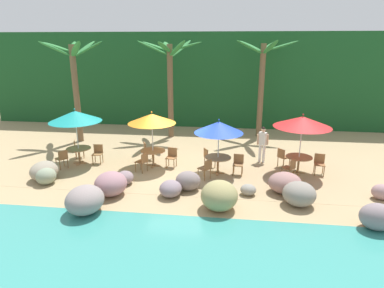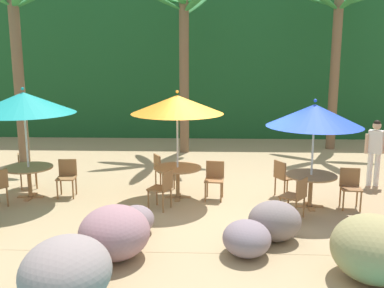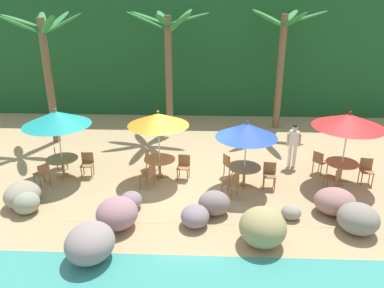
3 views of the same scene
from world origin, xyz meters
TOP-DOWN VIEW (x-y plane):
  - ground_plane at (0.00, 0.00)m, footprint 120.00×120.00m
  - terrace_deck at (0.00, 0.00)m, footprint 18.00×5.20m
  - foliage_backdrop at (0.00, 9.00)m, footprint 28.00×2.40m
  - rock_seawall at (0.57, -2.85)m, footprint 15.52×3.79m
  - umbrella_teal at (-4.55, 0.22)m, footprint 2.31×2.31m
  - dining_table_teal at (-4.55, 0.22)m, footprint 1.10×1.10m
  - chair_teal_seaward at (-3.71, 0.39)m, footprint 0.46×0.46m
  - chair_teal_inland at (-4.98, 0.96)m, footprint 0.56×0.56m
  - chair_teal_left at (-4.97, -0.52)m, footprint 0.59×0.59m
  - umbrella_orange at (-1.09, 0.34)m, footprint 2.10×2.10m
  - dining_table_orange at (-1.09, 0.34)m, footprint 1.10×1.10m
  - chair_orange_seaward at (-0.24, 0.33)m, footprint 0.47×0.47m
  - chair_orange_inland at (-1.55, 1.06)m, footprint 0.57×0.57m
  - chair_orange_left at (-1.35, -0.48)m, footprint 0.56×0.56m
  - umbrella_blue at (1.85, -0.21)m, footprint 2.03×2.03m
  - dining_table_blue at (1.85, -0.21)m, footprint 1.10×1.10m
  - chair_blue_seaward at (2.70, -0.20)m, footprint 0.46×0.47m
  - chair_blue_inland at (1.37, 0.50)m, footprint 0.57×0.57m
  - chair_blue_left at (1.41, -0.94)m, footprint 0.59×0.59m
  - umbrella_red at (5.25, 0.28)m, footprint 2.36×2.36m
  - dining_table_red at (5.25, 0.28)m, footprint 1.10×1.10m
  - chair_red_seaward at (6.11, 0.28)m, footprint 0.46×0.47m
  - chair_red_inland at (4.67, 0.90)m, footprint 0.59×0.59m
  - chair_red_left at (4.80, -0.45)m, footprint 0.60×0.59m
  - palm_tree_nearest at (-6.12, 3.76)m, footprint 3.42×3.08m
  - palm_tree_second at (-1.22, 5.30)m, footprint 3.60×3.61m
  - palm_tree_third at (3.96, 6.05)m, footprint 3.47×3.53m
  - waiter_in_white at (3.80, 1.47)m, footprint 0.52×0.35m

SIDE VIEW (x-z plane):
  - ground_plane at x=0.00m, z-range 0.00..0.00m
  - terrace_deck at x=0.00m, z-range 0.00..0.01m
  - rock_seawall at x=0.57m, z-range -0.09..0.90m
  - chair_teal_seaward at x=-3.71m, z-range 0.08..0.95m
  - chair_teal_inland at x=-4.98m, z-range 0.08..0.95m
  - chair_teal_left at x=-4.97m, z-range 0.08..0.95m
  - chair_orange_seaward at x=-0.24m, z-range 0.08..0.95m
  - chair_orange_inland at x=-1.55m, z-range 0.08..0.95m
  - chair_orange_left at x=-1.35m, z-range 0.08..0.95m
  - chair_blue_seaward at x=2.70m, z-range 0.08..0.95m
  - chair_blue_inland at x=1.37m, z-range 0.08..0.95m
  - chair_blue_left at x=1.41m, z-range 0.08..0.95m
  - chair_red_seaward at x=6.11m, z-range 0.08..0.95m
  - chair_red_inland at x=4.67m, z-range 0.08..0.95m
  - chair_red_left at x=4.80m, z-range 0.08..0.95m
  - dining_table_teal at x=-4.55m, z-range 0.24..0.98m
  - dining_table_orange at x=-1.09m, z-range 0.24..0.98m
  - dining_table_blue at x=1.85m, z-range 0.24..0.98m
  - dining_table_red at x=5.25m, z-range 0.24..0.98m
  - waiter_in_white at x=3.80m, z-range 0.14..1.84m
  - umbrella_blue at x=1.85m, z-range 0.84..3.23m
  - umbrella_orange at x=-1.09m, z-range 0.93..3.45m
  - umbrella_teal at x=-4.55m, z-range 0.94..3.52m
  - umbrella_red at x=5.25m, z-range 0.96..3.55m
  - foliage_backdrop at x=0.00m, z-range 0.00..6.00m
  - palm_tree_third at x=3.96m, z-range 0.96..6.49m
  - palm_tree_nearest at x=-6.12m, z-range 1.00..6.48m
  - palm_tree_second at x=-1.22m, z-range 1.13..6.66m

